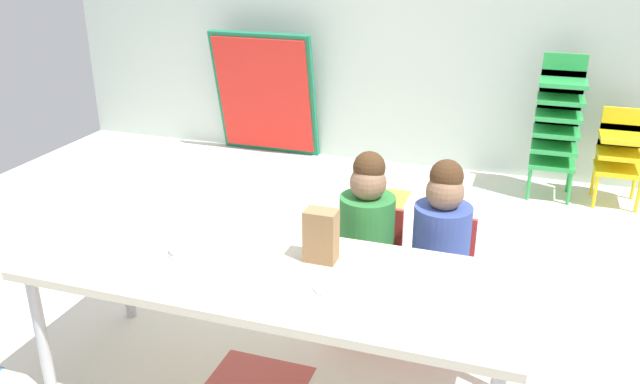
# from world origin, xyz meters

# --- Properties ---
(ground_plane) EXTENTS (6.09, 4.46, 0.02)m
(ground_plane) POSITION_xyz_m (-0.00, -0.00, -0.01)
(ground_plane) COLOR silver
(craft_table) EXTENTS (1.99, 0.72, 0.60)m
(craft_table) POSITION_xyz_m (0.09, -0.88, 0.55)
(craft_table) COLOR beige
(craft_table) RESTS_ON ground_plane
(seated_child_near_camera) EXTENTS (0.32, 0.31, 0.92)m
(seated_child_near_camera) POSITION_xyz_m (0.34, -0.29, 0.55)
(seated_child_near_camera) COLOR red
(seated_child_near_camera) RESTS_ON ground_plane
(seated_child_middle_seat) EXTENTS (0.32, 0.32, 0.92)m
(seated_child_middle_seat) POSITION_xyz_m (0.68, -0.29, 0.55)
(seated_child_middle_seat) COLOR red
(seated_child_middle_seat) RESTS_ON ground_plane
(kid_chair_green_stack) EXTENTS (0.32, 0.30, 1.04)m
(kid_chair_green_stack) POSITION_xyz_m (1.20, 1.85, 0.58)
(kid_chair_green_stack) COLOR green
(kid_chair_green_stack) RESTS_ON ground_plane
(kid_chair_yellow_stack) EXTENTS (0.32, 0.30, 0.68)m
(kid_chair_yellow_stack) POSITION_xyz_m (1.65, 1.85, 0.40)
(kid_chair_yellow_stack) COLOR yellow
(kid_chair_yellow_stack) RESTS_ON ground_plane
(folded_activity_table) EXTENTS (0.90, 0.29, 1.09)m
(folded_activity_table) POSITION_xyz_m (-1.18, 2.03, 0.54)
(folded_activity_table) COLOR #19724C
(folded_activity_table) RESTS_ON ground_plane
(paper_bag_brown) EXTENTS (0.13, 0.09, 0.22)m
(paper_bag_brown) POSITION_xyz_m (0.26, -0.75, 0.71)
(paper_bag_brown) COLOR #9E754C
(paper_bag_brown) RESTS_ON craft_table
(paper_plate_near_edge) EXTENTS (0.18, 0.18, 0.01)m
(paper_plate_near_edge) POSITION_xyz_m (-0.28, -0.86, 0.60)
(paper_plate_near_edge) COLOR white
(paper_plate_near_edge) RESTS_ON craft_table
(paper_plate_center_table) EXTENTS (0.18, 0.18, 0.01)m
(paper_plate_center_table) POSITION_xyz_m (0.38, -0.94, 0.60)
(paper_plate_center_table) COLOR white
(paper_plate_center_table) RESTS_ON craft_table
(donut_powdered_on_plate) EXTENTS (0.10, 0.10, 0.03)m
(donut_powdered_on_plate) POSITION_xyz_m (-0.28, -0.86, 0.62)
(donut_powdered_on_plate) COLOR white
(donut_powdered_on_plate) RESTS_ON craft_table
(donut_powdered_loose) EXTENTS (0.13, 0.13, 0.04)m
(donut_powdered_loose) POSITION_xyz_m (-0.30, -0.87, 0.62)
(donut_powdered_loose) COLOR white
(donut_powdered_loose) RESTS_ON craft_table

